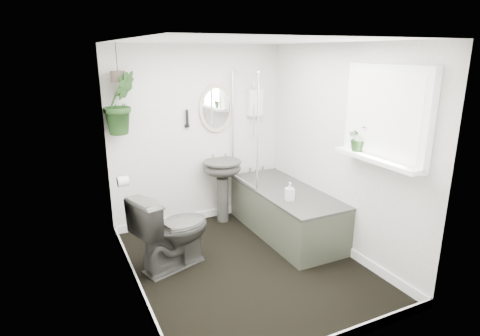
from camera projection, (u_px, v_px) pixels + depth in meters
name	position (u px, v px, depth m)	size (l,w,h in m)	color
floor	(246.00, 266.00, 4.31)	(2.30, 2.80, 0.02)	black
ceiling	(247.00, 40.00, 3.66)	(2.30, 2.80, 0.02)	white
wall_back	(198.00, 136.00, 5.20)	(2.30, 0.02, 2.30)	silver
wall_front	(338.00, 211.00, 2.77)	(2.30, 0.02, 2.30)	silver
wall_left	(128.00, 178.00, 3.50)	(0.02, 2.80, 2.30)	silver
wall_right	(339.00, 150.00, 4.47)	(0.02, 2.80, 2.30)	silver
skirting	(246.00, 261.00, 4.29)	(2.30, 2.80, 0.10)	white
bathtub	(285.00, 211.00, 4.99)	(0.72, 1.72, 0.58)	#353631
bath_screen	(245.00, 129.00, 5.00)	(0.04, 0.72, 1.40)	silver
shower_box	(255.00, 102.00, 5.36)	(0.20, 0.10, 0.35)	white
oval_mirror	(216.00, 108.00, 5.17)	(0.46, 0.03, 0.62)	beige
wall_sconce	(187.00, 118.00, 5.02)	(0.04, 0.04, 0.22)	black
toilet_roll_holder	(123.00, 181.00, 4.20)	(0.11, 0.11, 0.11)	white
window_recess	(386.00, 114.00, 3.69)	(0.08, 1.00, 0.90)	white
window_sill	(376.00, 159.00, 3.78)	(0.18, 1.00, 0.04)	white
window_blinds	(383.00, 115.00, 3.68)	(0.01, 0.86, 0.76)	white
toilet	(173.00, 230.00, 4.18)	(0.47, 0.82, 0.84)	#353631
pedestal_sink	(223.00, 191.00, 5.33)	(0.50, 0.42, 0.84)	#353631
sill_plant	(359.00, 138.00, 3.99)	(0.24, 0.20, 0.26)	black
hanging_plant	(120.00, 103.00, 4.52)	(0.39, 0.31, 0.71)	black
soap_bottle	(290.00, 191.00, 4.53)	(0.10, 0.10, 0.21)	#2E2B2C
hanging_pot	(118.00, 76.00, 4.43)	(0.16, 0.16, 0.12)	#504437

